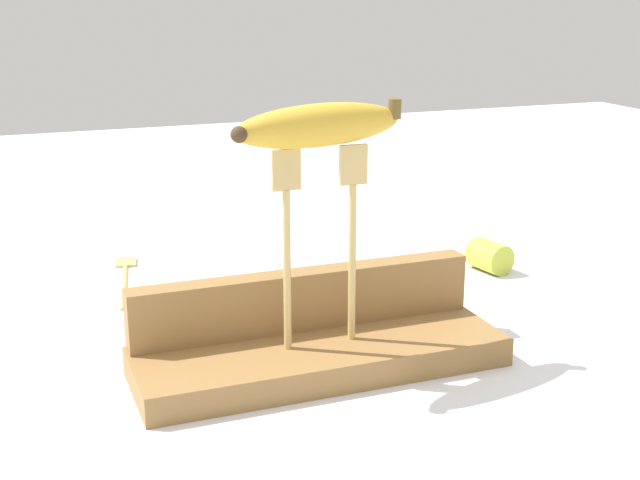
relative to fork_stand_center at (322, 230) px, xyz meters
The scene contains 7 objects.
ground_plane 0.14m from the fork_stand_center, 90.00° to the left, with size 3.00×3.00×0.00m, color silver.
wooden_board 0.12m from the fork_stand_center, 90.00° to the left, with size 0.35×0.11×0.03m, color olive.
board_backstop 0.10m from the fork_stand_center, 90.00° to the left, with size 0.34×0.03×0.06m, color olive.
fork_stand_center is the anchor object (origin of this frame).
banana_raised_center 0.09m from the fork_stand_center, 167.62° to the right, with size 0.17×0.07×0.04m.
fork_fallen_near 0.39m from the fork_stand_center, 110.11° to the left, with size 0.05×0.19×0.01m.
banana_chunk_near 0.39m from the fork_stand_center, 33.95° to the left, with size 0.05×0.06×0.04m.
Camera 1 is at (-0.27, -0.70, 0.35)m, focal length 49.11 mm.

